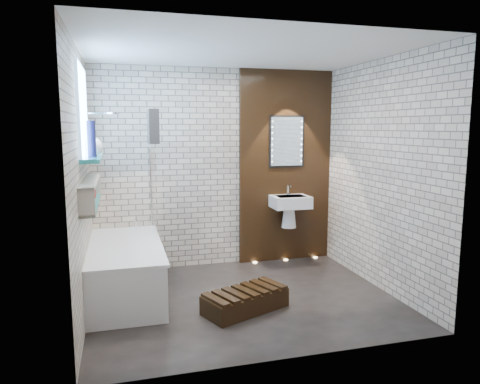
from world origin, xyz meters
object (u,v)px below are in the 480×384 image
object	(u,v)px
washbasin	(290,206)
led_mirror	(287,142)
bath_screen	(153,175)
bathtub	(126,270)
walnut_step	(245,301)

from	to	relation	value
washbasin	led_mirror	bearing A→B (deg)	90.00
bath_screen	washbasin	size ratio (longest dim) A/B	2.41
bathtub	walnut_step	world-z (taller)	bathtub
washbasin	led_mirror	distance (m)	0.88
led_mirror	bath_screen	bearing A→B (deg)	-169.34
bath_screen	led_mirror	world-z (taller)	led_mirror
bath_screen	bathtub	bearing A→B (deg)	-128.90
bath_screen	walnut_step	size ratio (longest dim) A/B	1.63
bathtub	washbasin	size ratio (longest dim) A/B	3.00
bathtub	led_mirror	bearing A→B (deg)	19.78
bath_screen	washbasin	bearing A→B (deg)	5.78
bathtub	led_mirror	world-z (taller)	led_mirror
led_mirror	walnut_step	size ratio (longest dim) A/B	0.81
bath_screen	led_mirror	distance (m)	1.89
washbasin	bathtub	bearing A→B (deg)	-163.99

